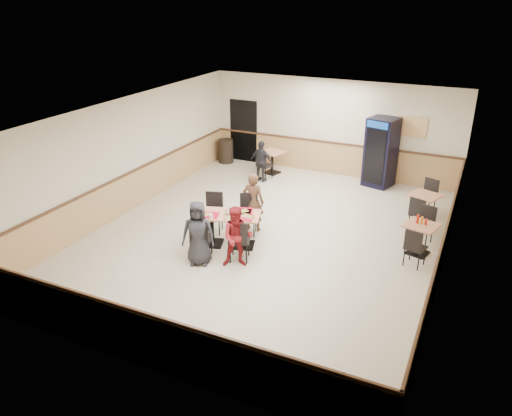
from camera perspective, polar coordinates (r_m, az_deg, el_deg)
The scene contains 20 objects.
ground at distance 12.09m, azimuth 1.26°, elevation -3.22°, with size 10.00×10.00×0.00m, color beige.
room_shell at distance 13.59m, azimuth 12.57°, elevation 2.00°, with size 10.00×10.00×10.00m.
main_table at distance 11.47m, azimuth -3.25°, elevation -1.89°, with size 1.63×1.16×0.79m.
main_chairs at distance 11.49m, azimuth -3.51°, elevation -1.99°, with size 1.78×2.05×1.00m.
diner_woman_left at distance 10.69m, azimuth -6.63°, elevation -2.87°, with size 0.70×0.46×1.44m, color black.
diner_woman_right at distance 10.55m, azimuth -2.14°, elevation -3.34°, with size 0.66×0.52×1.36m, color maroon.
diner_man_opposite at distance 12.12m, azimuth -0.32°, elevation 0.70°, with size 0.54×0.35×1.47m, color #533523.
lone_diner at distance 15.32m, azimuth 0.63°, elevation 5.33°, with size 0.75×0.31×1.28m, color black.
tabletop_clutter at distance 11.31m, azimuth -3.02°, elevation -0.65°, with size 1.32×1.02×0.12m.
side_table_near at distance 11.68m, azimuth 18.23°, elevation -2.89°, with size 0.82×0.82×0.72m.
side_table_near_chair_south at distance 11.18m, azimuth 17.79°, elevation -4.20°, with size 0.42×0.42×0.91m, color black, non-canonical shape.
side_table_near_chair_north at distance 12.21m, azimuth 18.61°, elevation -1.88°, with size 0.42×0.42×0.91m, color black, non-canonical shape.
side_table_far at distance 13.32m, azimuth 18.60°, elevation 0.46°, with size 0.89×0.89×0.74m.
side_table_far_chair_south at distance 12.78m, azimuth 18.22°, elevation -0.59°, with size 0.44×0.44×0.94m, color black, non-canonical shape.
side_table_far_chair_north at distance 13.88m, azimuth 18.93°, elevation 1.24°, with size 0.44×0.44×0.94m, color black, non-canonical shape.
condiment_caddy at distance 11.59m, azimuth 18.33°, elevation -1.31°, with size 0.23×0.06×0.20m.
back_table at distance 16.09m, azimuth 1.87°, elevation 5.65°, with size 0.83×0.83×0.73m.
back_table_chair_lone at distance 15.59m, azimuth 1.01°, elevation 4.97°, with size 0.43×0.43×0.93m, color black, non-canonical shape.
pepsi_cooler at distance 15.36m, azimuth 14.08°, elevation 6.20°, with size 0.95×0.95×2.07m.
trash_bin at distance 17.20m, azimuth -3.46°, elevation 6.52°, with size 0.51×0.51×0.80m, color black.
Camera 1 is at (4.33, -9.86, 5.48)m, focal length 35.00 mm.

